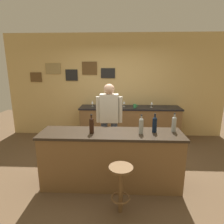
# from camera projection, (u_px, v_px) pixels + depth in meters

# --- Properties ---
(ground_plane) EXTENTS (10.00, 10.00, 0.00)m
(ground_plane) POSITION_uv_depth(u_px,v_px,m) (112.00, 171.00, 3.64)
(ground_plane) COLOR brown
(back_wall) EXTENTS (6.00, 0.09, 2.80)m
(back_wall) POSITION_uv_depth(u_px,v_px,m) (115.00, 86.00, 5.28)
(back_wall) COLOR tan
(back_wall) RESTS_ON ground_plane
(bar_counter) EXTENTS (2.28, 0.60, 0.92)m
(bar_counter) POSITION_uv_depth(u_px,v_px,m) (111.00, 159.00, 3.14)
(bar_counter) COLOR brown
(bar_counter) RESTS_ON ground_plane
(side_counter) EXTENTS (2.64, 0.56, 0.90)m
(side_counter) POSITION_uv_depth(u_px,v_px,m) (130.00, 123.00, 5.11)
(side_counter) COLOR brown
(side_counter) RESTS_ON ground_plane
(bartender) EXTENTS (0.52, 0.21, 1.62)m
(bartender) POSITION_uv_depth(u_px,v_px,m) (109.00, 118.00, 3.80)
(bartender) COLOR #384766
(bartender) RESTS_ON ground_plane
(bar_stool) EXTENTS (0.32, 0.32, 0.68)m
(bar_stool) POSITION_uv_depth(u_px,v_px,m) (121.00, 182.00, 2.52)
(bar_stool) COLOR brown
(bar_stool) RESTS_ON ground_plane
(wine_bottle_a) EXTENTS (0.07, 0.07, 0.31)m
(wine_bottle_a) POSITION_uv_depth(u_px,v_px,m) (92.00, 125.00, 2.97)
(wine_bottle_a) COLOR black
(wine_bottle_a) RESTS_ON bar_counter
(wine_bottle_b) EXTENTS (0.07, 0.07, 0.31)m
(wine_bottle_b) POSITION_uv_depth(u_px,v_px,m) (141.00, 125.00, 2.96)
(wine_bottle_b) COLOR #999E99
(wine_bottle_b) RESTS_ON bar_counter
(wine_bottle_c) EXTENTS (0.07, 0.07, 0.31)m
(wine_bottle_c) POSITION_uv_depth(u_px,v_px,m) (155.00, 124.00, 3.02)
(wine_bottle_c) COLOR black
(wine_bottle_c) RESTS_ON bar_counter
(wine_bottle_d) EXTENTS (0.07, 0.07, 0.31)m
(wine_bottle_d) POSITION_uv_depth(u_px,v_px,m) (174.00, 123.00, 3.05)
(wine_bottle_d) COLOR #999E99
(wine_bottle_d) RESTS_ON bar_counter
(wine_glass_a) EXTENTS (0.07, 0.07, 0.16)m
(wine_glass_a) POSITION_uv_depth(u_px,v_px,m) (92.00, 102.00, 5.05)
(wine_glass_a) COLOR silver
(wine_glass_a) RESTS_ON side_counter
(wine_glass_b) EXTENTS (0.07, 0.07, 0.16)m
(wine_glass_b) POSITION_uv_depth(u_px,v_px,m) (105.00, 103.00, 4.96)
(wine_glass_b) COLOR silver
(wine_glass_b) RESTS_ON side_counter
(wine_glass_c) EXTENTS (0.07, 0.07, 0.16)m
(wine_glass_c) POSITION_uv_depth(u_px,v_px,m) (111.00, 103.00, 4.95)
(wine_glass_c) COLOR silver
(wine_glass_c) RESTS_ON side_counter
(wine_glass_d) EXTENTS (0.07, 0.07, 0.16)m
(wine_glass_d) POSITION_uv_depth(u_px,v_px,m) (124.00, 103.00, 5.03)
(wine_glass_d) COLOR silver
(wine_glass_d) RESTS_ON side_counter
(wine_glass_e) EXTENTS (0.07, 0.07, 0.16)m
(wine_glass_e) POSITION_uv_depth(u_px,v_px,m) (152.00, 103.00, 4.94)
(wine_glass_e) COLOR silver
(wine_glass_e) RESTS_ON side_counter
(coffee_mug) EXTENTS (0.13, 0.08, 0.09)m
(coffee_mug) POSITION_uv_depth(u_px,v_px,m) (135.00, 106.00, 4.92)
(coffee_mug) COLOR #338C4C
(coffee_mug) RESTS_ON side_counter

